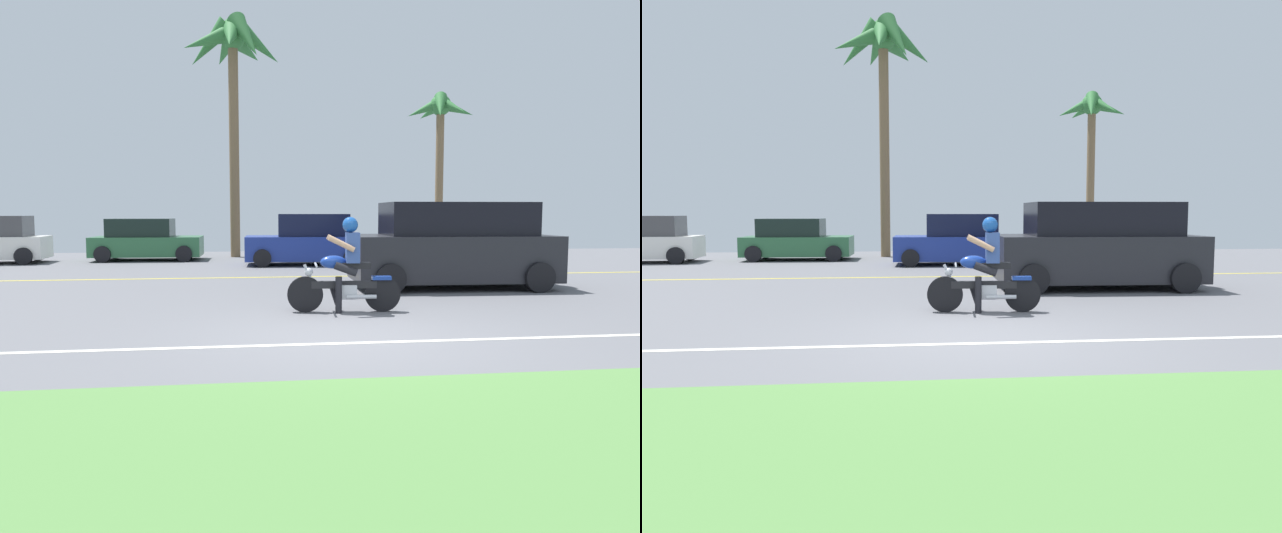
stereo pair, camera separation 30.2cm
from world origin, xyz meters
The scene contains 10 objects.
ground centered at (0.00, 3.00, -0.02)m, with size 56.00×30.00×0.04m, color slate.
grass_median centered at (0.00, -4.10, 0.03)m, with size 56.00×3.80×0.06m, color #548442.
lane_line_near centered at (0.00, -0.41, 0.00)m, with size 50.40×0.12×0.01m, color silver.
lane_line_far centered at (0.00, 7.53, 0.00)m, with size 50.40×0.12×0.01m, color yellow.
motorcyclist centered at (0.26, 1.99, 0.68)m, with size 1.92×0.63×1.61m.
suv_nearby centered at (3.24, 4.93, 0.93)m, with size 4.68×2.34×1.91m.
parked_car_1 centered at (-4.88, 13.68, 0.69)m, with size 3.79×2.07×1.47m.
parked_car_2 centered at (0.64, 11.16, 0.76)m, with size 3.96×2.05×1.64m.
palm_tree_0 centered at (6.56, 15.68, 5.39)m, with size 2.87×2.80×6.52m.
palm_tree_1 centered at (-1.77, 14.85, 7.51)m, with size 3.90×3.95×8.93m.
Camera 1 is at (-1.43, -7.73, 1.68)m, focal length 32.92 mm.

